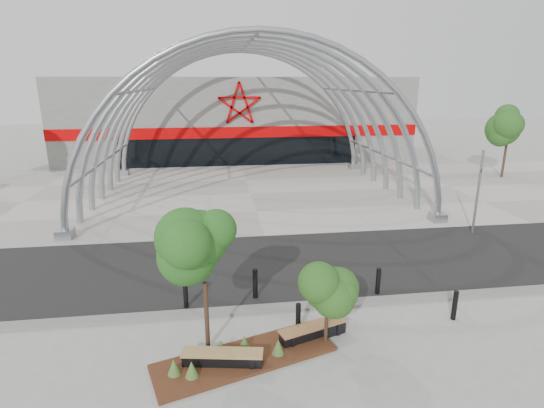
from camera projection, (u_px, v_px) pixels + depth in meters
name	position (u px, v px, depth m)	size (l,w,h in m)	color
ground	(287.00, 305.00, 15.10)	(140.00, 140.00, 0.00)	gray
road	(274.00, 264.00, 18.43)	(140.00, 7.00, 0.02)	black
forecourt	(250.00, 194.00, 29.84)	(60.00, 17.00, 0.04)	#9A958C
kerb	(288.00, 307.00, 14.85)	(60.00, 0.50, 0.12)	#63635E
arena_building	(236.00, 116.00, 45.80)	(34.00, 15.24, 8.00)	slate
vault_canopy	(250.00, 194.00, 29.84)	(20.80, 15.80, 20.36)	#90949A
planting_bed	(243.00, 355.00, 12.15)	(5.48, 3.13, 0.55)	#3F180F
signal_pole	(478.00, 191.00, 21.59)	(0.19, 0.62, 4.38)	gray
street_tree_0	(204.00, 254.00, 11.86)	(1.84, 1.84, 4.20)	black
street_tree_1	(328.00, 276.00, 12.29)	(1.32, 1.32, 3.13)	black
bench_0	(223.00, 359.00, 11.81)	(2.31, 0.87, 0.47)	black
bench_1	(313.00, 332.00, 13.10)	(2.27, 1.19, 0.47)	black
bollard_0	(186.00, 294.00, 14.80)	(0.17, 0.17, 1.03)	black
bollard_1	(255.00, 284.00, 15.44)	(0.18, 0.18, 1.14)	black
bollard_2	(298.00, 318.00, 13.34)	(0.16, 0.16, 1.01)	black
bollard_3	(378.00, 281.00, 15.76)	(0.17, 0.17, 1.03)	black
bollard_4	(455.00, 305.00, 14.08)	(0.16, 0.16, 1.03)	black
bg_tree_1	(509.00, 125.00, 33.74)	(2.70, 2.70, 5.91)	#311F15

